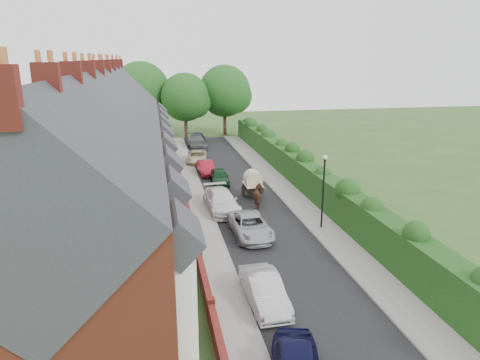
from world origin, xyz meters
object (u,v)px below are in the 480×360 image
object	(u,v)px
car_green	(220,177)
car_silver_a	(264,290)
car_white	(221,201)
horse	(259,196)
car_black	(199,138)
car_grey	(197,142)
car_red	(206,168)
car_beige	(197,157)
horse_cart	(253,182)
lamppost	(324,183)
car_silver_b	(250,226)

from	to	relation	value
car_green	car_silver_a	bearing A→B (deg)	-88.36
car_white	horse	bearing A→B (deg)	3.50
car_black	car_white	bearing A→B (deg)	-91.88
car_green	horse	world-z (taller)	horse
car_silver_a	car_grey	size ratio (longest dim) A/B	0.80
car_white	car_green	world-z (taller)	car_white
car_red	car_beige	size ratio (longest dim) A/B	0.86
horse	horse_cart	xyz separation A→B (m)	(-0.00, 2.18, 0.50)
car_white	car_black	world-z (taller)	car_white
car_green	car_beige	xyz separation A→B (m)	(-1.25, 8.76, -0.04)
car_white	car_grey	xyz separation A→B (m)	(0.55, 24.11, 0.01)
car_grey	car_green	bearing A→B (deg)	-91.69
car_black	car_silver_a	bearing A→B (deg)	-91.12
car_green	horse	distance (m)	7.14
car_white	car_green	bearing A→B (deg)	79.03
horse	horse_cart	size ratio (longest dim) A/B	0.62
car_silver_a	car_green	xyz separation A→B (m)	(0.96, 20.29, -0.03)
car_green	car_black	xyz separation A→B (m)	(0.15, 19.87, 0.05)
lamppost	car_silver_b	size ratio (longest dim) A/B	1.04
car_black	horse	size ratio (longest dim) A/B	2.14
car_green	car_beige	distance (m)	8.85
car_beige	car_black	world-z (taller)	car_black
car_beige	horse	xyz separation A→B (m)	(3.32, -15.60, 0.20)
car_silver_b	car_green	bearing A→B (deg)	88.45
car_silver_a	car_black	world-z (taller)	car_black
car_white	car_black	size ratio (longest dim) A/B	1.24
car_green	horse_cart	size ratio (longest dim) A/B	1.23
car_red	horse	bearing A→B (deg)	-77.72
car_black	horse_cart	distance (m)	24.61
car_silver_b	car_white	distance (m)	5.19
lamppost	car_green	size ratio (longest dim) A/B	1.27
horse_cart	car_black	bearing A→B (deg)	94.49
car_beige	horse_cart	bearing A→B (deg)	-68.20
car_silver_a	horse_cart	xyz separation A→B (m)	(3.04, 15.64, 0.63)
car_grey	car_black	distance (m)	3.02
car_green	car_beige	world-z (taller)	car_green
car_beige	car_silver_b	bearing A→B (deg)	-78.30
car_beige	car_grey	bearing A→B (deg)	92.03
car_silver_a	car_beige	size ratio (longest dim) A/B	0.93
car_beige	horse	distance (m)	15.95
car_white	car_red	bearing A→B (deg)	85.92
car_white	horse	xyz separation A→B (m)	(3.04, 0.37, 0.08)
car_white	car_silver_b	bearing A→B (deg)	-81.00
lamppost	car_white	world-z (taller)	lamppost
lamppost	car_black	xyz separation A→B (m)	(-5.00, 31.97, -2.56)
car_silver_b	car_white	xyz separation A→B (m)	(-1.11, 5.07, 0.09)
car_silver_b	car_white	world-z (taller)	car_white
car_green	car_grey	world-z (taller)	car_grey
car_white	lamppost	bearing A→B (deg)	-42.05
car_red	car_white	bearing A→B (deg)	-93.87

